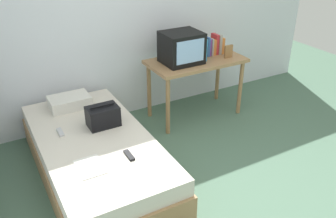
{
  "coord_description": "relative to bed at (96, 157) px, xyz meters",
  "views": [
    {
      "loc": [
        -1.8,
        -1.93,
        2.24
      ],
      "look_at": [
        -0.22,
        0.92,
        0.52
      ],
      "focal_mm": 38.69,
      "sensor_mm": 36.0,
      "label": 1
    }
  ],
  "objects": [
    {
      "name": "picture_frame",
      "position": [
        1.88,
        0.48,
        0.6
      ],
      "size": [
        0.11,
        0.02,
        0.16
      ],
      "primitive_type": "cube",
      "color": "olive",
      "rests_on": "desk"
    },
    {
      "name": "handbag",
      "position": [
        0.16,
        0.17,
        0.33
      ],
      "size": [
        0.3,
        0.2,
        0.22
      ],
      "color": "black",
      "rests_on": "bed"
    },
    {
      "name": "wall_back",
      "position": [
        1.02,
        1.12,
        1.08
      ],
      "size": [
        5.2,
        0.1,
        2.6
      ],
      "primitive_type": "cube",
      "color": "silver",
      "rests_on": "ground"
    },
    {
      "name": "ground_plane",
      "position": [
        1.02,
        -0.88,
        -0.22
      ],
      "size": [
        8.0,
        8.0,
        0.0
      ],
      "primitive_type": "plane",
      "color": "#4C6B56"
    },
    {
      "name": "pillow",
      "position": [
        -0.02,
        0.71,
        0.29
      ],
      "size": [
        0.42,
        0.28,
        0.12
      ],
      "primitive_type": "cube",
      "color": "silver",
      "rests_on": "bed"
    },
    {
      "name": "remote_silver",
      "position": [
        -0.25,
        0.23,
        0.24
      ],
      "size": [
        0.04,
        0.14,
        0.02
      ],
      "primitive_type": "cube",
      "color": "#B7B7BC",
      "rests_on": "bed"
    },
    {
      "name": "tv",
      "position": [
        1.3,
        0.61,
        0.7
      ],
      "size": [
        0.44,
        0.39,
        0.36
      ],
      "color": "black",
      "rests_on": "desk"
    },
    {
      "name": "desk",
      "position": [
        1.51,
        0.61,
        0.43
      ],
      "size": [
        1.16,
        0.6,
        0.74
      ],
      "color": "#9E754C",
      "rests_on": "ground"
    },
    {
      "name": "remote_dark",
      "position": [
        0.17,
        -0.43,
        0.24
      ],
      "size": [
        0.04,
        0.16,
        0.02
      ],
      "primitive_type": "cube",
      "color": "black",
      "rests_on": "bed"
    },
    {
      "name": "magazine",
      "position": [
        -0.17,
        -0.42,
        0.23
      ],
      "size": [
        0.21,
        0.29,
        0.01
      ],
      "primitive_type": "cube",
      "color": "white",
      "rests_on": "bed"
    },
    {
      "name": "book_row",
      "position": [
        1.8,
        0.68,
        0.63
      ],
      "size": [
        0.25,
        0.16,
        0.25
      ],
      "color": "#2D5699",
      "rests_on": "desk"
    },
    {
      "name": "water_bottle",
      "position": [
        1.57,
        0.53,
        0.65
      ],
      "size": [
        0.07,
        0.07,
        0.26
      ],
      "primitive_type": "cylinder",
      "color": "#3399DB",
      "rests_on": "desk"
    },
    {
      "name": "bed",
      "position": [
        0.0,
        0.0,
        0.0
      ],
      "size": [
        1.0,
        2.0,
        0.44
      ],
      "color": "#9E754C",
      "rests_on": "ground"
    }
  ]
}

